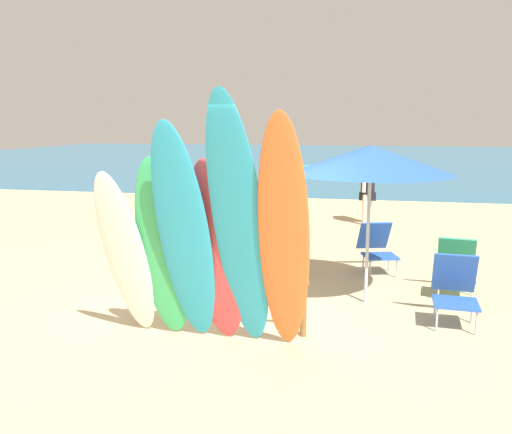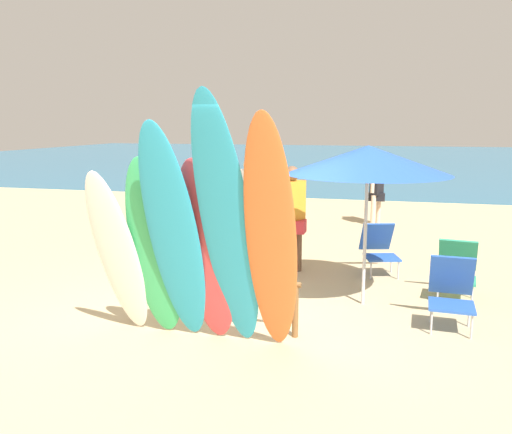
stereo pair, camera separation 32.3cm
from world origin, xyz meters
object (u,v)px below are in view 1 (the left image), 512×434
surfboard_orange_5 (284,242)px  beach_chair_blue (377,245)px  surfboard_green_1 (164,252)px  beach_chair_striped (455,287)px  surfboard_teal_2 (185,240)px  distant_boat (325,167)px  surfboard_teal_4 (240,231)px  beachgoer_near_rack (243,192)px  beachgoer_midbeach (368,188)px  surfboard_white_0 (126,257)px  beach_umbrella (371,160)px  beach_chair_red (456,264)px  surfboard_rack (219,289)px  surfboard_red_3 (217,255)px  beachgoer_strolling (291,212)px

surfboard_orange_5 → beach_chair_blue: (0.95, 3.57, -0.81)m
surfboard_green_1 → beach_chair_striped: 3.44m
surfboard_teal_2 → distant_boat: 22.34m
surfboard_teal_4 → beachgoer_near_rack: (-1.33, 5.72, -0.40)m
surfboard_green_1 → beachgoer_midbeach: size_ratio=1.44×
surfboard_white_0 → beach_umbrella: 3.24m
beachgoer_near_rack → distant_boat: size_ratio=0.52×
surfboard_teal_2 → surfboard_orange_5: (1.01, -0.05, 0.04)m
surfboard_orange_5 → beach_chair_red: bearing=50.0°
surfboard_teal_2 → beach_chair_blue: surfboard_teal_2 is taller
beachgoer_near_rack → beach_chair_blue: beachgoer_near_rack is taller
surfboard_white_0 → surfboard_green_1: (0.42, 0.02, 0.07)m
beachgoer_midbeach → beach_chair_striped: beachgoer_midbeach is taller
beachgoer_midbeach → beach_chair_red: size_ratio=1.82×
surfboard_green_1 → beach_chair_red: size_ratio=2.62×
surfboard_rack → surfboard_teal_2: size_ratio=0.80×
beach_chair_red → beach_chair_blue: size_ratio=0.96×
surfboard_white_0 → beach_chair_blue: bearing=55.5°
surfboard_teal_2 → surfboard_red_3: surfboard_teal_2 is taller
surfboard_orange_5 → surfboard_rack: bearing=136.8°
surfboard_green_1 → beach_chair_striped: bearing=18.5°
surfboard_white_0 → surfboard_teal_2: (0.71, -0.13, 0.24)m
surfboard_teal_4 → beach_umbrella: bearing=63.2°
surfboard_red_3 → beach_umbrella: beach_umbrella is taller
beachgoer_strolling → distant_boat: beachgoer_strolling is taller
surfboard_teal_2 → surfboard_teal_4: size_ratio=0.90×
beach_umbrella → beach_chair_striped: bearing=-25.4°
distant_boat → surfboard_orange_5: bearing=-86.6°
beach_chair_blue → beachgoer_near_rack: bearing=125.9°
surfboard_green_1 → surfboard_teal_2: bearing=-32.3°
surfboard_rack → surfboard_white_0: size_ratio=1.01×
beach_umbrella → beach_chair_red: bearing=27.3°
surfboard_teal_4 → distant_boat: 22.41m
surfboard_teal_2 → distant_boat: size_ratio=0.82×
surfboard_teal_4 → beachgoer_near_rack: size_ratio=1.77×
surfboard_rack → surfboard_red_3: (0.14, -0.54, 0.55)m
surfboard_green_1 → beachgoer_strolling: size_ratio=1.26×
beach_chair_blue → beachgoer_strolling: bearing=179.5°
beach_chair_striped → beach_umbrella: (-1.03, 0.49, 1.46)m
beach_chair_blue → beach_umbrella: beach_umbrella is taller
surfboard_teal_2 → surfboard_teal_4: (0.57, -0.05, 0.13)m
surfboard_teal_2 → beachgoer_strolling: (0.61, 3.16, -0.22)m
surfboard_teal_2 → surfboard_teal_4: bearing=-5.2°
beach_chair_red → beachgoer_midbeach: bearing=111.6°
surfboard_red_3 → surfboard_white_0: bearing=-176.9°
surfboard_white_0 → surfboard_teal_2: surfboard_teal_2 is taller
surfboard_teal_4 → beach_umbrella: (1.22, 2.01, 0.56)m
surfboard_teal_2 → beach_chair_striped: (2.83, 1.48, -0.77)m
surfboard_orange_5 → surfboard_teal_2: bearing=174.4°
surfboard_teal_2 → beachgoer_midbeach: (1.80, 7.55, -0.34)m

